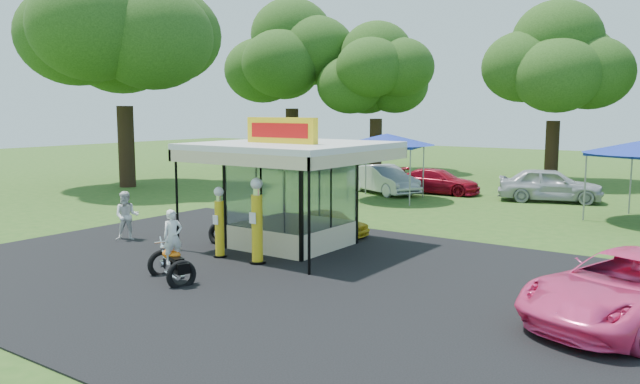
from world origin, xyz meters
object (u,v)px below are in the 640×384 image
Objects in this scene: kiosk_car at (330,222)px; bg_car_b at (438,181)px; pink_sedan at (630,289)px; tent_west at (387,140)px; gas_pump_right at (257,223)px; bg_car_c at (550,185)px; gas_station_kiosk at (292,192)px; motorcycle at (172,253)px; bg_car_a at (384,179)px; a_frame_sign at (598,323)px; spectator_west at (127,216)px; gas_pump_left at (219,224)px.

bg_car_b reaches higher than kiosk_car.
tent_west is at bearing 155.27° from pink_sedan.
gas_pump_right is 0.52× the size of bg_car_c.
gas_pump_right is 17.24m from bg_car_b.
gas_pump_right is at bearing -75.83° from gas_station_kiosk.
motorcycle is 7.28m from kiosk_car.
gas_station_kiosk is at bearing 111.36° from motorcycle.
gas_station_kiosk reaches higher than bg_car_c.
pink_sedan is 1.16× the size of tent_west.
bg_car_a is 3.14m from tent_west.
bg_car_c is at bearing -49.99° from bg_car_a.
motorcycle is 2.29× the size of a_frame_sign.
spectator_west is 15.48m from bg_car_a.
a_frame_sign is (10.74, -0.97, -0.59)m from gas_pump_left.
bg_car_c is (5.65, 0.44, 0.17)m from bg_car_b.
spectator_west is (-15.10, 0.99, 0.40)m from a_frame_sign.
bg_car_b is (-1.65, 14.69, -1.14)m from gas_station_kiosk.
bg_car_c is 8.14m from tent_west.
spectator_west is 0.37× the size of bg_car_a.
bg_car_a is at bearing 20.13° from kiosk_car.
gas_pump_left is at bearing -108.73° from gas_station_kiosk.
bg_car_a is at bearing 86.73° from bg_car_c.
tent_west is at bearing 153.68° from a_frame_sign.
gas_pump_right reaches higher than pink_sedan.
gas_station_kiosk is 2.15× the size of gas_pump_right.
gas_pump_right reaches higher than kiosk_car.
bg_car_b is at bearing 96.39° from gas_station_kiosk.
kiosk_car is 11.50m from bg_car_a.
gas_pump_right reaches higher than spectator_west.
gas_pump_right is 9.39m from a_frame_sign.
bg_car_b is (-0.81, 17.14, -0.39)m from gas_pump_left.
motorcycle is at bearing -141.63° from pink_sedan.
spectator_west is at bearing 134.12° from bg_car_c.
pink_sedan is 1.21× the size of bg_car_b.
gas_station_kiosk is 1.00× the size of pink_sedan.
gas_station_kiosk is at bearing -169.54° from pink_sedan.
a_frame_sign is at bearing -48.94° from tent_west.
kiosk_car reaches higher than a_frame_sign.
pink_sedan is 1.12× the size of bg_car_c.
pink_sedan is 15.39m from spectator_west.
spectator_west is 0.38× the size of bg_car_b.
gas_pump_right is 16.07m from bg_car_a.
gas_pump_left is 0.76× the size of kiosk_car.
kiosk_car is at bearing 90.00° from gas_station_kiosk.
bg_car_a is (-13.87, 16.42, 0.31)m from a_frame_sign.
spectator_west is 0.36× the size of tent_west.
gas_pump_right is 17.86m from bg_car_c.
gas_pump_right is 4.70m from kiosk_car.
bg_car_c is (-6.18, 16.85, 0.07)m from pink_sedan.
a_frame_sign is 0.31× the size of kiosk_car.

